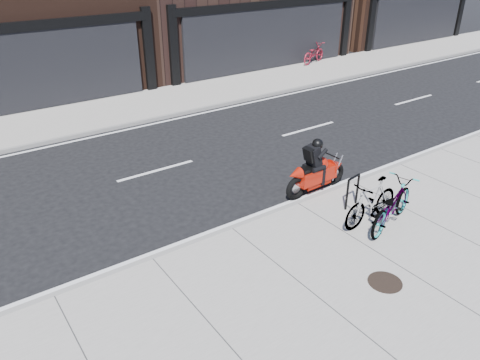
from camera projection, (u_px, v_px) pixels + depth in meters
ground at (190, 198)px, 12.23m from camera, size 120.00×120.00×0.00m
sidewalk_near at (325, 305)px, 8.55m from camera, size 60.00×6.00×0.13m
sidewalk_far at (90, 115)px, 17.85m from camera, size 60.00×3.50×0.13m
bike_rack at (353, 189)px, 11.39m from camera, size 0.49×0.13×0.83m
bicycle_front at (392, 205)px, 10.60m from camera, size 2.15×1.26×1.07m
bicycle_rear at (371, 202)px, 10.73m from camera, size 1.82×0.61×1.08m
motorcycle at (319, 170)px, 12.33m from camera, size 2.07×0.45×1.54m
bicycle_far at (314, 53)px, 24.97m from camera, size 2.09×1.27×1.04m
manhole_cover at (385, 282)px, 9.02m from camera, size 0.87×0.87×0.02m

